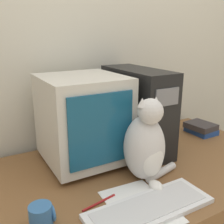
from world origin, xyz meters
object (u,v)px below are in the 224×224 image
Objects in this scene: cat at (146,145)px; mug at (42,216)px; computer_tower at (137,111)px; book_stack at (201,128)px; keyboard at (150,208)px; pen at (99,203)px; crt_monitor at (83,119)px.

cat is 4.53× the size of mug.
computer_tower reaches higher than mug.
computer_tower is 2.54× the size of book_stack.
pen is at bearing 138.39° from keyboard.
computer_tower is 0.73m from mug.
keyboard is 0.37m from mug.
book_stack is at bearing 30.74° from keyboard.
computer_tower reaches higher than cat.
keyboard is 0.19m from pen.
keyboard is at bearing -113.05° from cat.
cat is (0.12, 0.19, 0.15)m from keyboard.
pen is (-0.89, -0.32, -0.03)m from book_stack.
cat is 0.31m from pen.
computer_tower is 0.31m from cat.
keyboard is 5.80× the size of mug.
computer_tower is 1.23× the size of cat.
computer_tower is 0.96× the size of keyboard.
computer_tower is (0.31, -0.01, -0.00)m from crt_monitor.
crt_monitor is 2.85× the size of pen.
keyboard is 3.19× the size of pen.
cat is 2.49× the size of pen.
crt_monitor is at bearing 178.42° from book_stack.
mug is (-0.31, -0.36, -0.18)m from crt_monitor.
keyboard is 0.26m from cat.
computer_tower is 3.06× the size of pen.
mug is at bearing -130.84° from crt_monitor.
pen is (-0.14, 0.12, -0.01)m from keyboard.
cat is at bearing -117.43° from computer_tower.
crt_monitor is 5.19× the size of mug.
crt_monitor is 0.51m from mug.
mug is (-0.22, -0.02, 0.04)m from pen.
crt_monitor is 0.33m from cat.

